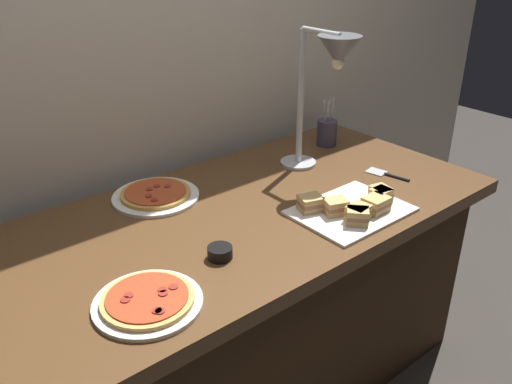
# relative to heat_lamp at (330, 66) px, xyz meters

# --- Properties ---
(back_wall) EXTENTS (4.40, 0.04, 2.40)m
(back_wall) POSITION_rel_heat_lamp_xyz_m (-0.48, 0.48, 0.03)
(back_wall) COLOR beige
(back_wall) RESTS_ON ground_plane
(buffet_table) EXTENTS (1.90, 0.84, 0.76)m
(buffet_table) POSITION_rel_heat_lamp_xyz_m (-0.48, -0.02, -0.79)
(buffet_table) COLOR brown
(buffet_table) RESTS_ON ground_plane
(heat_lamp) EXTENTS (0.15, 0.32, 0.53)m
(heat_lamp) POSITION_rel_heat_lamp_xyz_m (0.00, 0.00, 0.00)
(heat_lamp) COLOR #B7BABF
(heat_lamp) RESTS_ON buffet_table
(pizza_plate_front) EXTENTS (0.27, 0.27, 0.03)m
(pizza_plate_front) POSITION_rel_heat_lamp_xyz_m (-0.90, -0.26, -0.40)
(pizza_plate_front) COLOR white
(pizza_plate_front) RESTS_ON buffet_table
(pizza_plate_center) EXTENTS (0.30, 0.30, 0.03)m
(pizza_plate_center) POSITION_rel_heat_lamp_xyz_m (-0.58, 0.24, -0.40)
(pizza_plate_center) COLOR white
(pizza_plate_center) RESTS_ON buffet_table
(sandwich_platter) EXTENTS (0.37, 0.28, 0.06)m
(sandwich_platter) POSITION_rel_heat_lamp_xyz_m (-0.14, -0.27, -0.39)
(sandwich_platter) COLOR white
(sandwich_platter) RESTS_ON buffet_table
(sauce_cup_near) EXTENTS (0.07, 0.07, 0.03)m
(sauce_cup_near) POSITION_rel_heat_lamp_xyz_m (-0.63, -0.20, -0.39)
(sauce_cup_near) COLOR black
(sauce_cup_near) RESTS_ON buffet_table
(utensil_holder) EXTENTS (0.08, 0.08, 0.21)m
(utensil_holder) POSITION_rel_heat_lamp_xyz_m (0.24, 0.21, -0.35)
(utensil_holder) COLOR #383347
(utensil_holder) RESTS_ON buffet_table
(serving_spatula) EXTENTS (0.07, 0.17, 0.01)m
(serving_spatula) POSITION_rel_heat_lamp_xyz_m (0.18, -0.15, -0.41)
(serving_spatula) COLOR #B7BABF
(serving_spatula) RESTS_ON buffet_table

